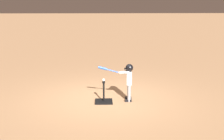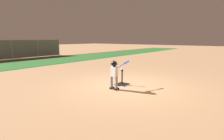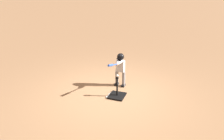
# 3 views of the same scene
# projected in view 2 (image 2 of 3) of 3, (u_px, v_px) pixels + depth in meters

# --- Properties ---
(ground_plane) EXTENTS (90.00, 90.00, 0.00)m
(ground_plane) POSITION_uv_depth(u_px,v_px,m) (127.00, 86.00, 6.68)
(ground_plane) COLOR #AD7F56
(grass_outfield_strip) EXTENTS (56.00, 5.05, 0.02)m
(grass_outfield_strip) POSITION_uv_depth(u_px,v_px,m) (15.00, 64.00, 12.56)
(grass_outfield_strip) COLOR #286026
(grass_outfield_strip) RESTS_ON ground_plane
(home_plate) EXTENTS (0.47, 0.47, 0.02)m
(home_plate) POSITION_uv_depth(u_px,v_px,m) (123.00, 85.00, 6.81)
(home_plate) COLOR white
(home_plate) RESTS_ON ground_plane
(batting_tee) EXTENTS (0.47, 0.42, 0.59)m
(batting_tee) POSITION_uv_depth(u_px,v_px,m) (122.00, 83.00, 6.82)
(batting_tee) COLOR black
(batting_tee) RESTS_ON ground_plane
(batter_child) EXTENTS (0.96, 0.33, 1.03)m
(batter_child) POSITION_uv_depth(u_px,v_px,m) (115.00, 71.00, 6.13)
(batter_child) COLOR gray
(batter_child) RESTS_ON ground_plane
(baseball) EXTENTS (0.07, 0.07, 0.07)m
(baseball) POSITION_uv_depth(u_px,v_px,m) (122.00, 69.00, 6.73)
(baseball) COLOR white
(baseball) RESTS_ON batting_tee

